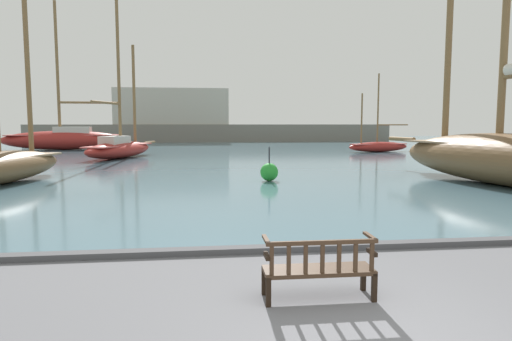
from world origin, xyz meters
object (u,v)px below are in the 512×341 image
Objects in this scene: sailboat_outer_starboard at (119,146)px; channel_buoy at (269,172)px; sailboat_distant_harbor at (504,154)px; park_bench at (319,268)px; sailboat_outer_port at (378,146)px; sailboat_nearest_port at (64,138)px.

sailboat_outer_starboard reaches higher than channel_buoy.
sailboat_distant_harbor is 9.54m from channel_buoy.
park_bench is 0.24× the size of sailboat_outer_port.
sailboat_nearest_port is 9.39× the size of channel_buoy.
sailboat_outer_port reaches higher than channel_buoy.
sailboat_outer_starboard reaches higher than park_bench.
channel_buoy is (8.72, -14.57, -0.46)m from sailboat_outer_starboard.
sailboat_outer_starboard is 13.67m from sailboat_nearest_port.
sailboat_nearest_port is at bearing 110.27° from park_bench.
channel_buoy is at bearing 84.37° from park_bench.
channel_buoy reaches higher than park_bench.
sailboat_distant_harbor is at bearing 45.57° from park_bench.
sailboat_outer_starboard is 0.80× the size of sailboat_distant_harbor.
sailboat_outer_port is at bearing -13.88° from sailboat_nearest_port.
sailboat_outer_port is 4.62× the size of channel_buoy.
sailboat_distant_harbor reaches higher than sailboat_outer_port.
sailboat_nearest_port reaches higher than park_bench.
sailboat_distant_harbor reaches higher than sailboat_nearest_port.
sailboat_outer_starboard is 7.94× the size of channel_buoy.
sailboat_outer_starboard reaches higher than sailboat_outer_port.
sailboat_outer_port is at bearing 66.57° from park_bench.
sailboat_distant_harbor is at bearing -48.86° from sailboat_nearest_port.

